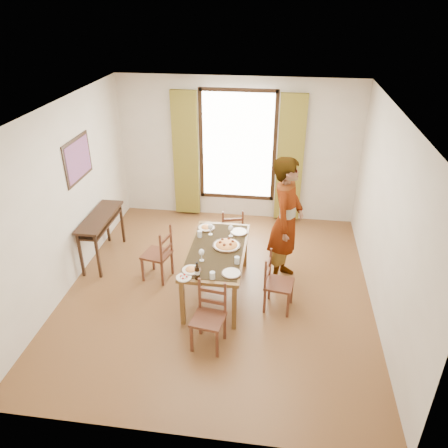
# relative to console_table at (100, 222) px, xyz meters

# --- Properties ---
(ground) EXTENTS (5.00, 5.00, 0.00)m
(ground) POSITION_rel_console_table_xyz_m (2.03, -0.60, -0.68)
(ground) COLOR brown
(ground) RESTS_ON ground
(room_shell) EXTENTS (4.60, 5.10, 2.74)m
(room_shell) POSITION_rel_console_table_xyz_m (2.03, -0.47, 0.86)
(room_shell) COLOR silver
(room_shell) RESTS_ON ground
(console_table) EXTENTS (0.38, 1.20, 0.80)m
(console_table) POSITION_rel_console_table_xyz_m (0.00, 0.00, 0.00)
(console_table) COLOR black
(console_table) RESTS_ON ground
(dining_table) EXTENTS (0.82, 1.63, 0.76)m
(dining_table) POSITION_rel_console_table_xyz_m (2.02, -0.68, -0.00)
(dining_table) COLOR brown
(dining_table) RESTS_ON ground
(chair_west) EXTENTS (0.47, 0.47, 0.89)m
(chair_west) POSITION_rel_console_table_xyz_m (1.07, -0.43, -0.27)
(chair_west) COLOR #572B1D
(chair_west) RESTS_ON ground
(chair_north) EXTENTS (0.47, 0.47, 0.86)m
(chair_north) POSITION_rel_console_table_xyz_m (2.09, 0.47, -0.28)
(chair_north) COLOR #572B1D
(chair_north) RESTS_ON ground
(chair_south) EXTENTS (0.44, 0.44, 0.88)m
(chair_south) POSITION_rel_console_table_xyz_m (2.08, -1.75, -0.27)
(chair_south) COLOR #572B1D
(chair_south) RESTS_ON ground
(chair_east) EXTENTS (0.44, 0.44, 0.86)m
(chair_east) POSITION_rel_console_table_xyz_m (2.90, -0.91, -0.28)
(chair_east) COLOR #572B1D
(chair_east) RESTS_ON ground
(man) EXTENTS (0.96, 0.82, 2.00)m
(man) POSITION_rel_console_table_xyz_m (2.98, -0.17, 0.32)
(man) COLOR #9A9FA3
(man) RESTS_ON ground
(plate_sw) EXTENTS (0.27, 0.27, 0.05)m
(plate_sw) POSITION_rel_console_table_xyz_m (1.77, -1.26, 0.10)
(plate_sw) COLOR silver
(plate_sw) RESTS_ON dining_table
(plate_se) EXTENTS (0.27, 0.27, 0.05)m
(plate_se) POSITION_rel_console_table_xyz_m (2.30, -1.26, 0.10)
(plate_se) COLOR silver
(plate_se) RESTS_ON dining_table
(plate_nw) EXTENTS (0.27, 0.27, 0.05)m
(plate_nw) POSITION_rel_console_table_xyz_m (1.76, -0.10, 0.10)
(plate_nw) COLOR silver
(plate_nw) RESTS_ON dining_table
(plate_ne) EXTENTS (0.27, 0.27, 0.05)m
(plate_ne) POSITION_rel_console_table_xyz_m (2.28, -0.16, 0.10)
(plate_ne) COLOR silver
(plate_ne) RESTS_ON dining_table
(pasta_platter) EXTENTS (0.40, 0.40, 0.10)m
(pasta_platter) POSITION_rel_console_table_xyz_m (2.15, -0.58, 0.12)
(pasta_platter) COLOR #C86919
(pasta_platter) RESTS_ON dining_table
(caprese_plate) EXTENTS (0.20, 0.20, 0.04)m
(caprese_plate) POSITION_rel_console_table_xyz_m (1.71, -1.43, 0.09)
(caprese_plate) COLOR silver
(caprese_plate) RESTS_ON dining_table
(wine_glass_a) EXTENTS (0.08, 0.08, 0.18)m
(wine_glass_a) POSITION_rel_console_table_xyz_m (1.86, -1.00, 0.16)
(wine_glass_a) COLOR white
(wine_glass_a) RESTS_ON dining_table
(wine_glass_b) EXTENTS (0.08, 0.08, 0.18)m
(wine_glass_b) POSITION_rel_console_table_xyz_m (2.17, -0.28, 0.16)
(wine_glass_b) COLOR white
(wine_glass_b) RESTS_ON dining_table
(wine_glass_c) EXTENTS (0.08, 0.08, 0.18)m
(wine_glass_c) POSITION_rel_console_table_xyz_m (1.86, -0.28, 0.16)
(wine_glass_c) COLOR white
(wine_glass_c) RESTS_ON dining_table
(tumbler_a) EXTENTS (0.07, 0.07, 0.10)m
(tumbler_a) POSITION_rel_console_table_xyz_m (2.34, -1.00, 0.12)
(tumbler_a) COLOR silver
(tumbler_a) RESTS_ON dining_table
(tumbler_b) EXTENTS (0.07, 0.07, 0.10)m
(tumbler_b) POSITION_rel_console_table_xyz_m (1.72, -0.37, 0.12)
(tumbler_b) COLOR silver
(tumbler_b) RESTS_ON dining_table
(tumbler_c) EXTENTS (0.07, 0.07, 0.10)m
(tumbler_c) POSITION_rel_console_table_xyz_m (2.07, -1.40, 0.12)
(tumbler_c) COLOR silver
(tumbler_c) RESTS_ON dining_table
(wine_bottle) EXTENTS (0.07, 0.07, 0.25)m
(wine_bottle) POSITION_rel_console_table_xyz_m (1.88, -1.42, 0.20)
(wine_bottle) COLOR black
(wine_bottle) RESTS_ON dining_table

